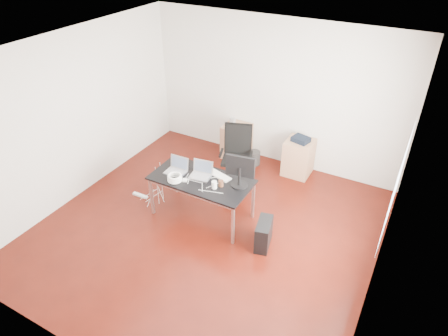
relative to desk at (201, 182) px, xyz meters
The scene contains 18 objects.
room_shell 0.82m from the desk, 42.36° to the right, with size 5.00×5.00×5.00m.
desk is the anchor object (origin of this frame).
office_chair 1.19m from the desk, 89.14° to the left, with size 0.61×0.62×1.08m.
filing_cabinet_left 2.03m from the desk, 101.00° to the left, with size 0.50×0.50×0.70m, color #A47252.
filing_cabinet_right 2.20m from the desk, 64.58° to the left, with size 0.50×0.50×0.70m, color #A47252.
pc_tower 1.27m from the desk, ahead, with size 0.20×0.45×0.44m, color black.
wastebasket 1.94m from the desk, 87.99° to the left, with size 0.24×0.24×0.28m, color black.
power_strip 1.41m from the desk, behind, with size 0.30×0.06×0.04m, color white.
laptop_left 0.47m from the desk, behind, with size 0.34×0.26×0.23m.
laptop_right 0.14m from the desk, 122.50° to the left, with size 0.36×0.30×0.23m.
monitor 0.71m from the desk, 13.66° to the left, with size 0.45×0.26×0.51m.
keyboard 0.30m from the desk, 46.85° to the left, with size 0.44×0.14×0.02m, color white.
cup_white 0.34m from the desk, 20.79° to the right, with size 0.08×0.08×0.12m, color white.
cup_brown 0.38m from the desk, ahead, with size 0.08×0.08×0.10m, color #512D1B.
cable_coil 0.43m from the desk, 144.60° to the right, with size 0.24×0.24×0.11m.
power_adapter 0.27m from the desk, 138.92° to the right, with size 0.07×0.07×0.03m, color white.
speaker 1.94m from the desk, 103.07° to the left, with size 0.09×0.08×0.18m, color #9E9E9E.
navy_garment 2.17m from the desk, 64.27° to the left, with size 0.30×0.24×0.09m, color black.
Camera 1 is at (2.54, -4.09, 4.27)m, focal length 32.00 mm.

